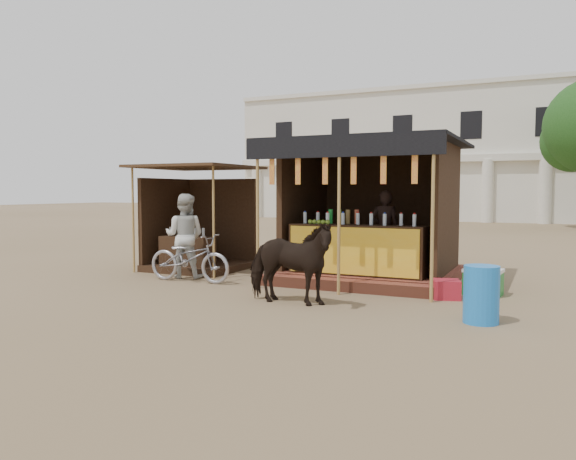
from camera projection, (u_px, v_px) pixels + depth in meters
The scene contains 10 objects.
ground at pixel (245, 306), 8.84m from camera, with size 120.00×120.00×0.00m, color #846B4C.
main_stall at pixel (370, 230), 11.37m from camera, with size 3.60×3.61×2.78m.
secondary_stall at pixel (195, 232), 13.04m from camera, with size 2.40×2.40×2.38m.
cow at pixel (289, 263), 8.92m from camera, with size 0.72×1.58×1.33m, color black.
motorbike at pixel (189, 258), 11.15m from camera, with size 0.64×1.82×0.96m, color #9E9DA6.
bystander at pixel (185, 236), 11.67m from camera, with size 0.85×0.66×1.75m, color beige.
blue_barrel at pixel (481, 294), 7.67m from camera, with size 0.48×0.48×0.79m, color blue.
red_crate at pixel (446, 289), 9.42m from camera, with size 0.43×0.43×0.32m, color #AA1C2A.
cooler at pixel (483, 282), 9.77m from camera, with size 0.68×0.50×0.46m.
background_building at pixel (445, 157), 36.44m from camera, with size 26.00×7.45×8.18m.
Camera 1 is at (4.33, -7.61, 1.81)m, focal length 35.00 mm.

